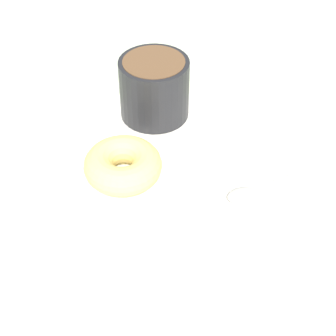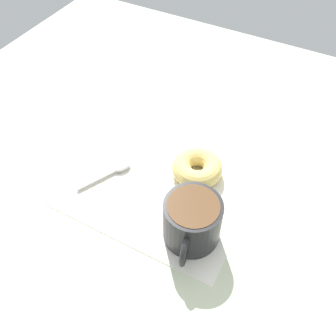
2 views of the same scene
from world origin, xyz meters
The scene contains 5 objects.
ground_plane centered at (0.00, 0.00, -1.00)cm, with size 120.00×120.00×2.00cm, color beige.
napkin centered at (-2.81, 1.42, 0.15)cm, with size 33.36×33.36×0.30cm, color white.
coffee_cup centered at (7.18, 11.17, 4.71)cm, with size 12.71×9.56×8.52cm.
donut centered at (-5.57, 6.27, 2.12)cm, with size 9.66×9.66×3.65cm, color #E5C66B.
spoon centered at (1.60, -7.98, 0.71)cm, with size 10.63×6.42×0.90cm.
Camera 2 is at (38.13, 23.32, 56.21)cm, focal length 40.00 mm.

